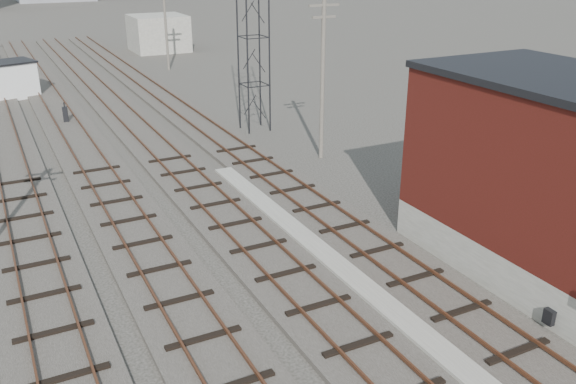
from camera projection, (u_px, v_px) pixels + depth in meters
ground at (97, 72)px, 58.70m from camera, size 320.00×320.00×0.00m
track_right at (192, 119)px, 42.35m from camera, size 3.20×90.00×0.39m
track_mid_right at (135, 126)px, 40.67m from camera, size 3.20×90.00×0.39m
track_mid_left at (73, 134)px, 38.99m from camera, size 3.20×90.00×0.39m
track_left at (5, 142)px, 37.31m from camera, size 3.20×90.00×0.39m
platform_curb at (372, 296)px, 20.83m from camera, size 0.90×28.00×0.26m
lattice_tower at (253, 12)px, 37.53m from camera, size 1.60×1.60×15.00m
utility_pole_right_a at (323, 74)px, 33.18m from camera, size 1.80×0.24×9.00m
utility_pole_right_b at (165, 19)px, 57.98m from camera, size 1.80×0.24×9.00m
shed_right at (158, 33)px, 70.00m from camera, size 6.00×6.00×4.00m
switch_stand at (65, 115)px, 41.21m from camera, size 0.38×0.38×1.43m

